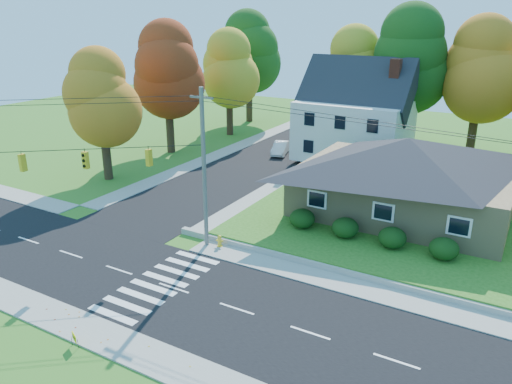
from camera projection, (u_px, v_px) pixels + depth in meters
ground at (174, 288)px, 26.80m from camera, size 120.00×120.00×0.00m
road_main at (174, 288)px, 26.80m from camera, size 90.00×8.00×0.02m
road_cross at (272, 156)px, 51.76m from camera, size 8.00×44.00×0.02m
sidewalk_north at (225, 251)px, 30.87m from camera, size 90.00×2.00×0.08m
sidewalk_south at (104, 337)px, 22.71m from camera, size 90.00×2.00×0.08m
lawn at (485, 205)px, 37.73m from camera, size 30.00×30.00×0.50m
ranch_house at (405, 175)px, 34.99m from camera, size 14.60×10.60×5.40m
colonial_house at (355, 116)px, 48.07m from camera, size 10.40×8.40×9.60m
hedge_row at (368, 233)px, 30.89m from camera, size 10.70×1.70×1.27m
traffic_infrastructure at (182, 191)px, 26.24m from camera, size 38.10×10.66×10.00m
tree_lot_0 at (358, 70)px, 52.66m from camera, size 6.72×6.72×12.51m
tree_lot_1 at (415, 60)px, 48.59m from camera, size 7.84×7.84×14.60m
tree_lot_2 at (482, 70)px, 46.80m from camera, size 7.28×7.28×13.56m
tree_west_0 at (101, 98)px, 42.16m from camera, size 6.16×6.16×11.47m
tree_west_1 at (167, 71)px, 50.35m from camera, size 7.28×7.28×13.56m
tree_west_2 at (229, 69)px, 58.25m from camera, size 6.72×6.72×12.51m
tree_west_3 at (249, 52)px, 65.27m from camera, size 7.84×7.84×14.60m
white_car at (281, 148)px, 52.12m from camera, size 2.42×4.17×1.30m
fire_hydrant at (220, 242)px, 31.39m from camera, size 0.47×0.36×0.82m
yard_sign at (74, 338)px, 21.96m from camera, size 0.50×0.25×0.67m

